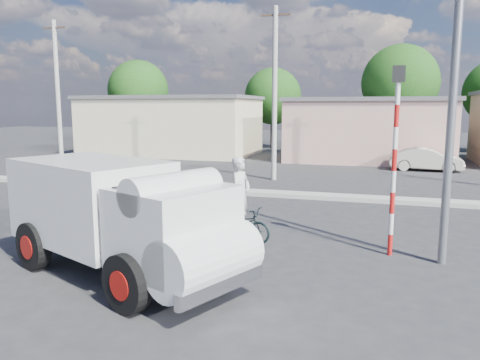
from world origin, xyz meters
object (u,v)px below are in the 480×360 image
(bicycle, at_px, (240,224))
(traffic_pole, at_px, (395,145))
(streetlight, at_px, (449,33))
(car_cream, at_px, (426,159))
(truck, at_px, (123,215))
(cyclist, at_px, (240,205))

(bicycle, bearing_deg, traffic_pole, -78.43)
(traffic_pole, xyz_separation_m, streetlight, (0.94, -0.30, 2.37))
(car_cream, bearing_deg, traffic_pole, 174.30)
(truck, distance_m, car_cream, 20.47)
(streetlight, bearing_deg, cyclist, 174.88)
(car_cream, relative_size, streetlight, 0.42)
(truck, bearing_deg, streetlight, 47.93)
(truck, height_order, cyclist, truck)
(traffic_pole, bearing_deg, truck, -149.44)
(cyclist, height_order, streetlight, streetlight)
(cyclist, bearing_deg, streetlight, -81.75)
(car_cream, relative_size, traffic_pole, 0.87)
(traffic_pole, bearing_deg, bicycle, 178.20)
(bicycle, height_order, streetlight, streetlight)
(bicycle, distance_m, cyclist, 0.50)
(cyclist, distance_m, traffic_pole, 4.06)
(truck, bearing_deg, bicycle, 88.32)
(bicycle, distance_m, car_cream, 16.93)
(car_cream, bearing_deg, cyclist, 161.69)
(bicycle, bearing_deg, streetlight, -81.75)
(truck, height_order, streetlight, streetlight)
(cyclist, height_order, traffic_pole, traffic_pole)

